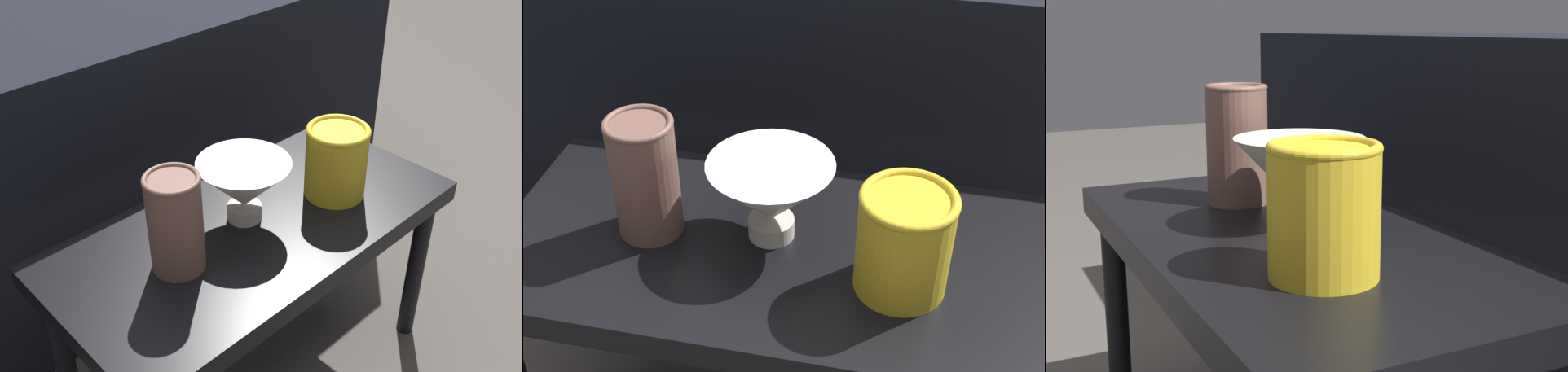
{
  "view_description": "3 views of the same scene",
  "coord_description": "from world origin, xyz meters",
  "views": [
    {
      "loc": [
        -0.59,
        -0.62,
        1.06
      ],
      "look_at": [
        0.02,
        0.0,
        0.47
      ],
      "focal_mm": 42.0,
      "sensor_mm": 36.0,
      "label": 1
    },
    {
      "loc": [
        0.17,
        -0.7,
        1.04
      ],
      "look_at": [
        0.02,
        -0.01,
        0.51
      ],
      "focal_mm": 50.0,
      "sensor_mm": 36.0,
      "label": 2
    },
    {
      "loc": [
        0.79,
        -0.37,
        0.66
      ],
      "look_at": [
        -0.04,
        0.05,
        0.45
      ],
      "focal_mm": 50.0,
      "sensor_mm": 36.0,
      "label": 3
    }
  ],
  "objects": [
    {
      "name": "ground_plane",
      "position": [
        0.0,
        0.0,
        0.0
      ],
      "size": [
        8.0,
        8.0,
        0.0
      ],
      "primitive_type": "plane",
      "color": "#4C4742"
    },
    {
      "name": "table",
      "position": [
        0.0,
        0.0,
        0.36
      ],
      "size": [
        0.74,
        0.37,
        0.41
      ],
      "color": "black",
      "rests_on": "ground_plane"
    },
    {
      "name": "bowl",
      "position": [
        -0.01,
        0.02,
        0.48
      ],
      "size": [
        0.16,
        0.16,
        0.12
      ],
      "color": "silver",
      "rests_on": "table"
    },
    {
      "name": "vase_colorful_right",
      "position": [
        0.17,
        -0.04,
        0.48
      ],
      "size": [
        0.12,
        0.12,
        0.14
      ],
      "color": "gold",
      "rests_on": "table"
    },
    {
      "name": "couch_backdrop",
      "position": [
        0.0,
        0.55,
        0.32
      ],
      "size": [
        1.56,
        0.5,
        0.64
      ],
      "color": "black",
      "rests_on": "ground_plane"
    },
    {
      "name": "vase_textured_left",
      "position": [
        -0.17,
        0.0,
        0.49
      ],
      "size": [
        0.09,
        0.09,
        0.17
      ],
      "color": "brown",
      "rests_on": "table"
    }
  ]
}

